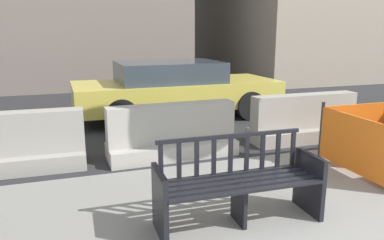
{
  "coord_description": "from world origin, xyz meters",
  "views": [
    {
      "loc": [
        -2.29,
        -2.29,
        1.91
      ],
      "look_at": [
        -0.72,
        2.38,
        0.75
      ],
      "focal_mm": 35.0,
      "sensor_mm": 36.0,
      "label": 1
    }
  ],
  "objects_px": {
    "jersey_barrier_centre": "(172,135)",
    "car_taxi_near": "(175,89)",
    "jersey_barrier_right": "(304,122)",
    "jersey_barrier_left": "(11,148)",
    "street_bench": "(238,186)"
  },
  "relations": [
    {
      "from": "jersey_barrier_right",
      "to": "car_taxi_near",
      "type": "height_order",
      "value": "car_taxi_near"
    },
    {
      "from": "jersey_barrier_centre",
      "to": "car_taxi_near",
      "type": "xyz_separation_m",
      "value": [
        0.84,
        2.73,
        0.31
      ]
    },
    {
      "from": "jersey_barrier_centre",
      "to": "jersey_barrier_left",
      "type": "xyz_separation_m",
      "value": [
        -2.31,
        0.11,
        0.0
      ]
    },
    {
      "from": "car_taxi_near",
      "to": "jersey_barrier_left",
      "type": "bearing_deg",
      "value": -140.25
    },
    {
      "from": "street_bench",
      "to": "jersey_barrier_right",
      "type": "bearing_deg",
      "value": 44.26
    },
    {
      "from": "jersey_barrier_centre",
      "to": "car_taxi_near",
      "type": "relative_size",
      "value": 0.44
    },
    {
      "from": "street_bench",
      "to": "jersey_barrier_centre",
      "type": "relative_size",
      "value": 0.84
    },
    {
      "from": "street_bench",
      "to": "jersey_barrier_centre",
      "type": "height_order",
      "value": "street_bench"
    },
    {
      "from": "jersey_barrier_right",
      "to": "street_bench",
      "type": "bearing_deg",
      "value": -135.74
    },
    {
      "from": "jersey_barrier_left",
      "to": "street_bench",
      "type": "bearing_deg",
      "value": -44.41
    },
    {
      "from": "street_bench",
      "to": "jersey_barrier_left",
      "type": "relative_size",
      "value": 0.84
    },
    {
      "from": "jersey_barrier_centre",
      "to": "car_taxi_near",
      "type": "bearing_deg",
      "value": 72.95
    },
    {
      "from": "street_bench",
      "to": "car_taxi_near",
      "type": "distance_m",
      "value": 5.01
    },
    {
      "from": "street_bench",
      "to": "jersey_barrier_right",
      "type": "height_order",
      "value": "street_bench"
    },
    {
      "from": "jersey_barrier_right",
      "to": "jersey_barrier_centre",
      "type": "bearing_deg",
      "value": -177.01
    }
  ]
}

